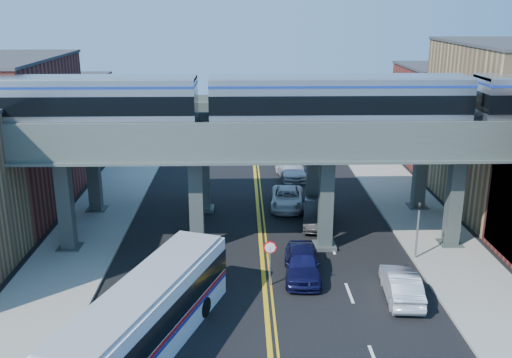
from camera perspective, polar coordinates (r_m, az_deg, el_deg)
ground at (r=29.14m, az=1.08°, el=-13.32°), size 120.00×120.00×0.00m
sidewalk_west at (r=39.42m, az=-16.61°, el=-5.52°), size 5.00×70.00×0.16m
sidewalk_east at (r=40.11m, az=17.15°, el=-5.17°), size 5.00×70.00×0.16m
building_west_b at (r=45.56m, az=-23.83°, el=3.90°), size 8.00×14.00×11.00m
building_west_c at (r=57.82m, az=-18.95°, el=5.43°), size 8.00×10.00×8.00m
building_east_b at (r=46.41m, az=23.74°, el=4.76°), size 8.00×14.00×12.00m
building_east_c at (r=58.48m, az=18.33°, el=6.12°), size 8.00×10.00×9.00m
elevated_viaduct_near at (r=34.15m, az=0.56°, el=3.05°), size 52.00×3.60×7.40m
elevated_viaduct_far at (r=40.97m, az=0.22°, el=5.42°), size 52.00×3.60×7.40m
transit_train at (r=34.05m, az=8.25°, el=7.62°), size 46.82×2.93×3.42m
stop_sign at (r=31.00m, az=1.42°, el=-7.69°), size 0.76×0.09×2.63m
traffic_signal at (r=35.08m, az=15.90°, el=-4.39°), size 0.15×0.18×4.10m
transit_bus at (r=26.10m, az=-10.85°, el=-13.47°), size 6.66×12.36×3.13m
car_lane_a at (r=32.45m, az=4.65°, el=-8.36°), size 2.27×5.04×1.68m
car_lane_b at (r=39.91m, az=6.08°, el=-3.45°), size 2.40×5.16×1.64m
car_lane_c at (r=43.16m, az=3.13°, el=-1.92°), size 2.81×5.34×1.43m
car_lane_d at (r=50.58m, az=3.49°, el=0.99°), size 2.81×5.51×1.53m
car_parked_curb at (r=31.08m, az=14.33°, el=-10.22°), size 1.99×4.77×1.53m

